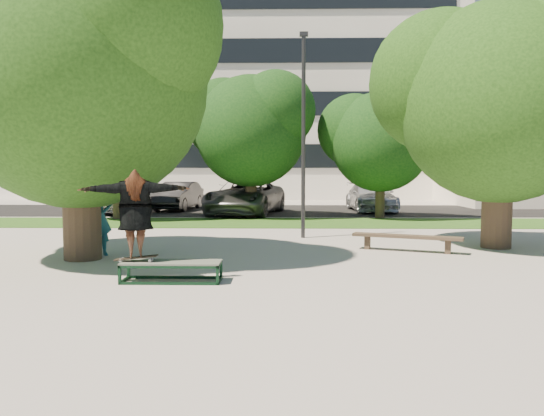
{
  "coord_description": "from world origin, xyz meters",
  "views": [
    {
      "loc": [
        0.39,
        -10.96,
        2.04
      ],
      "look_at": [
        0.15,
        0.6,
        1.21
      ],
      "focal_mm": 35.0,
      "sensor_mm": 36.0,
      "label": 1
    }
  ],
  "objects_px": {
    "lamppost": "(303,133)",
    "car_grey": "(245,197)",
    "car_silver_b": "(371,197)",
    "bench": "(407,238)",
    "bystander": "(98,217)",
    "grind_box": "(172,271)",
    "car_silver_a": "(124,195)",
    "tree_left": "(76,64)",
    "car_dark": "(178,196)",
    "tree_right": "(496,91)"
  },
  "relations": [
    {
      "from": "car_grey",
      "to": "car_silver_b",
      "type": "height_order",
      "value": "car_grey"
    },
    {
      "from": "tree_right",
      "to": "car_silver_a",
      "type": "relative_size",
      "value": 1.34
    },
    {
      "from": "tree_left",
      "to": "car_dark",
      "type": "bearing_deg",
      "value": 92.69
    },
    {
      "from": "grind_box",
      "to": "car_silver_a",
      "type": "height_order",
      "value": "car_silver_a"
    },
    {
      "from": "car_dark",
      "to": "tree_left",
      "type": "bearing_deg",
      "value": -80.47
    },
    {
      "from": "car_silver_b",
      "to": "bystander",
      "type": "bearing_deg",
      "value": -123.92
    },
    {
      "from": "lamppost",
      "to": "bench",
      "type": "relative_size",
      "value": 2.31
    },
    {
      "from": "bystander",
      "to": "lamppost",
      "type": "bearing_deg",
      "value": 3.5
    },
    {
      "from": "tree_left",
      "to": "lamppost",
      "type": "distance_m",
      "value": 6.7
    },
    {
      "from": "tree_left",
      "to": "bystander",
      "type": "distance_m",
      "value": 3.54
    },
    {
      "from": "tree_right",
      "to": "bystander",
      "type": "height_order",
      "value": "tree_right"
    },
    {
      "from": "lamppost",
      "to": "car_grey",
      "type": "xyz_separation_m",
      "value": [
        -2.34,
        8.5,
        -2.33
      ]
    },
    {
      "from": "tree_right",
      "to": "car_silver_a",
      "type": "xyz_separation_m",
      "value": [
        -13.22,
        11.35,
        -3.27
      ]
    },
    {
      "from": "car_dark",
      "to": "bench",
      "type": "bearing_deg",
      "value": -51.56
    },
    {
      "from": "bystander",
      "to": "bench",
      "type": "height_order",
      "value": "bystander"
    },
    {
      "from": "bench",
      "to": "car_silver_b",
      "type": "height_order",
      "value": "car_silver_b"
    },
    {
      "from": "car_silver_a",
      "to": "car_dark",
      "type": "xyz_separation_m",
      "value": [
        2.31,
        1.7,
        -0.1
      ]
    },
    {
      "from": "car_dark",
      "to": "car_silver_b",
      "type": "xyz_separation_m",
      "value": [
        9.8,
        -0.57,
        -0.01
      ]
    },
    {
      "from": "tree_right",
      "to": "car_grey",
      "type": "bearing_deg",
      "value": 124.87
    },
    {
      "from": "grind_box",
      "to": "tree_left",
      "type": "bearing_deg",
      "value": 136.54
    },
    {
      "from": "car_silver_a",
      "to": "car_dark",
      "type": "bearing_deg",
      "value": 37.54
    },
    {
      "from": "car_silver_a",
      "to": "car_dark",
      "type": "relative_size",
      "value": 1.1
    },
    {
      "from": "tree_right",
      "to": "grind_box",
      "type": "distance_m",
      "value": 9.63
    },
    {
      "from": "lamppost",
      "to": "bystander",
      "type": "distance_m",
      "value": 6.5
    },
    {
      "from": "grind_box",
      "to": "bench",
      "type": "distance_m",
      "value": 6.36
    },
    {
      "from": "bystander",
      "to": "car_dark",
      "type": "bearing_deg",
      "value": 62.67
    },
    {
      "from": "tree_left",
      "to": "grind_box",
      "type": "relative_size",
      "value": 3.95
    },
    {
      "from": "tree_left",
      "to": "car_grey",
      "type": "xyz_separation_m",
      "value": [
        2.95,
        12.41,
        -3.6
      ]
    },
    {
      "from": "bench",
      "to": "car_grey",
      "type": "relative_size",
      "value": 0.45
    },
    {
      "from": "lamppost",
      "to": "car_dark",
      "type": "height_order",
      "value": "lamppost"
    },
    {
      "from": "tree_left",
      "to": "bench",
      "type": "xyz_separation_m",
      "value": [
        7.79,
        1.23,
        -4.07
      ]
    },
    {
      "from": "grind_box",
      "to": "bystander",
      "type": "relative_size",
      "value": 0.98
    },
    {
      "from": "grind_box",
      "to": "car_silver_a",
      "type": "xyz_separation_m",
      "value": [
        -5.66,
        15.85,
        0.64
      ]
    },
    {
      "from": "car_dark",
      "to": "tree_right",
      "type": "bearing_deg",
      "value": -43.26
    },
    {
      "from": "car_grey",
      "to": "tree_left",
      "type": "bearing_deg",
      "value": -92.1
    },
    {
      "from": "tree_right",
      "to": "grind_box",
      "type": "bearing_deg",
      "value": -149.27
    },
    {
      "from": "grind_box",
      "to": "bench",
      "type": "height_order",
      "value": "bench"
    },
    {
      "from": "car_silver_a",
      "to": "lamppost",
      "type": "bearing_deg",
      "value": -47.56
    },
    {
      "from": "car_grey",
      "to": "bench",
      "type": "bearing_deg",
      "value": -55.3
    },
    {
      "from": "tree_left",
      "to": "car_grey",
      "type": "height_order",
      "value": "tree_left"
    },
    {
      "from": "car_silver_b",
      "to": "bench",
      "type": "bearing_deg",
      "value": -97.37
    },
    {
      "from": "lamppost",
      "to": "car_dark",
      "type": "relative_size",
      "value": 1.39
    },
    {
      "from": "lamppost",
      "to": "car_silver_b",
      "type": "relative_size",
      "value": 1.23
    },
    {
      "from": "lamppost",
      "to": "car_silver_a",
      "type": "relative_size",
      "value": 1.26
    },
    {
      "from": "grind_box",
      "to": "bystander",
      "type": "bearing_deg",
      "value": 128.97
    },
    {
      "from": "bystander",
      "to": "car_grey",
      "type": "height_order",
      "value": "bystander"
    },
    {
      "from": "car_silver_a",
      "to": "tree_right",
      "type": "bearing_deg",
      "value": -39.55
    },
    {
      "from": "tree_right",
      "to": "car_grey",
      "type": "distance_m",
      "value": 13.11
    },
    {
      "from": "car_grey",
      "to": "car_silver_b",
      "type": "xyz_separation_m",
      "value": [
        6.14,
        2.07,
        -0.11
      ]
    },
    {
      "from": "lamppost",
      "to": "car_grey",
      "type": "distance_m",
      "value": 9.12
    }
  ]
}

